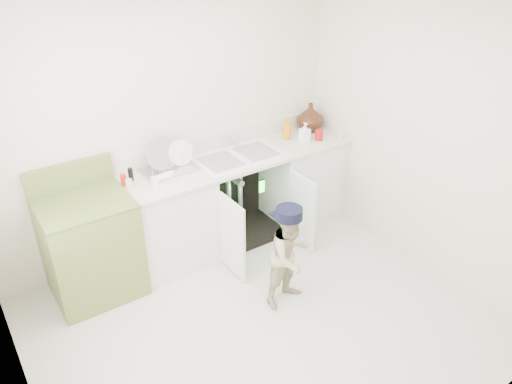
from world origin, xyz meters
The scene contains 5 objects.
ground centered at (0.00, 0.00, 0.00)m, with size 3.50×3.50×0.00m, color beige.
room_shell centered at (0.00, 0.00, 1.25)m, with size 6.00×5.50×1.26m.
counter_run centered at (0.57, 1.21, 0.47)m, with size 2.44×1.02×1.20m.
avocado_stove centered at (-0.98, 1.18, 0.47)m, with size 0.73×0.65×1.14m.
repair_worker centered at (0.36, 0.12, 0.47)m, with size 0.50×0.95×0.92m.
Camera 1 is at (-1.79, -2.51, 2.94)m, focal length 35.00 mm.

